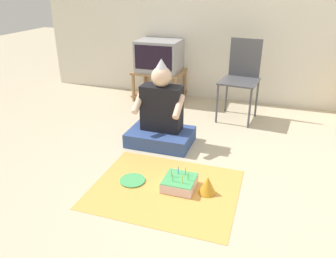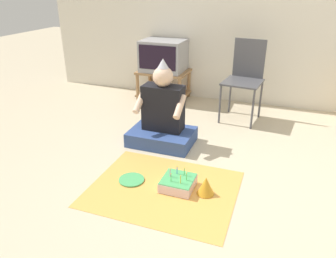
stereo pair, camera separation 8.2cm
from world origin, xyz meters
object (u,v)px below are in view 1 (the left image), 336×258
at_px(person_seated, 161,118).
at_px(paper_plate, 132,180).
at_px(party_hat_blue, 208,185).
at_px(birthday_cake, 180,183).
at_px(tv, 159,56).
at_px(folding_chair, 242,74).

relative_size(person_seated, paper_plate, 4.05).
height_order(party_hat_blue, paper_plate, party_hat_blue).
bearing_deg(paper_plate, birthday_cake, 4.73).
xyz_separation_m(tv, folding_chair, (1.14, -0.33, -0.08)).
bearing_deg(party_hat_blue, paper_plate, -177.20).
distance_m(birthday_cake, paper_plate, 0.40).
height_order(birthday_cake, paper_plate, birthday_cake).
xyz_separation_m(tv, party_hat_blue, (1.12, -2.02, -0.53)).
distance_m(tv, paper_plate, 2.19).
xyz_separation_m(birthday_cake, paper_plate, (-0.40, -0.03, -0.04)).
bearing_deg(party_hat_blue, folding_chair, 89.38).
bearing_deg(party_hat_blue, birthday_cake, 179.40).
height_order(tv, person_seated, person_seated).
bearing_deg(party_hat_blue, tv, 118.93).
bearing_deg(folding_chair, paper_plate, -110.49).
relative_size(birthday_cake, party_hat_blue, 1.75).
bearing_deg(tv, party_hat_blue, -61.07).
bearing_deg(paper_plate, tv, 103.50).
relative_size(tv, folding_chair, 0.61).
xyz_separation_m(tv, paper_plate, (0.49, -2.05, -0.60)).
relative_size(tv, paper_plate, 2.65).
relative_size(birthday_cake, paper_plate, 1.19).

